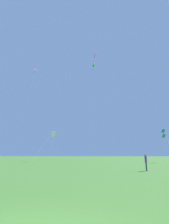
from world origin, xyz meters
The scene contains 6 objects.
kite_white_distant centered at (-11.96, 38.58, 6.94)m, with size 2.32×12.34×7.99m.
kite_pink_low centered at (-17.66, 37.54, 22.37)m, with size 1.27×6.73×25.52m.
kite_green_small centered at (-1.09, 37.71, 24.92)m, with size 1.07×9.50×25.54m.
kite_teal_box centered at (14.49, 36.04, 6.03)m, with size 1.03×10.81×7.15m.
kite_purple_streamer centered at (-0.21, 30.68, 22.98)m, with size 1.09×5.55×25.28m.
person_in_blue_jacket centered at (5.50, 15.34, 1.01)m, with size 0.23×0.54×1.68m.
Camera 1 is at (1.39, -2.87, 1.57)m, focal length 26.74 mm.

